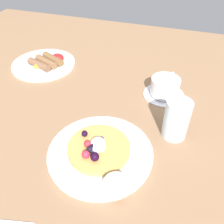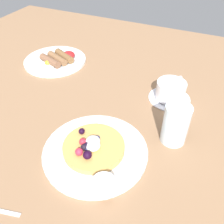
% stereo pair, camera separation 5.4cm
% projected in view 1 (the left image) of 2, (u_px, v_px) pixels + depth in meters
% --- Properties ---
extents(ground_plane, '(1.59, 1.48, 0.03)m').
position_uv_depth(ground_plane, '(87.00, 129.00, 0.65)').
color(ground_plane, '#8F6A4B').
extents(pancake_plate, '(0.24, 0.24, 0.01)m').
position_uv_depth(pancake_plate, '(100.00, 153.00, 0.56)').
color(pancake_plate, white).
rests_on(pancake_plate, ground_plane).
extents(pancake_with_berries, '(0.14, 0.14, 0.04)m').
position_uv_depth(pancake_with_berries, '(98.00, 148.00, 0.55)').
color(pancake_with_berries, tan).
rests_on(pancake_with_berries, pancake_plate).
extents(syrup_ramekin, '(0.05, 0.05, 0.03)m').
position_uv_depth(syrup_ramekin, '(116.00, 185.00, 0.48)').
color(syrup_ramekin, white).
rests_on(syrup_ramekin, pancake_plate).
extents(breakfast_plate, '(0.23, 0.23, 0.01)m').
position_uv_depth(breakfast_plate, '(44.00, 64.00, 0.88)').
color(breakfast_plate, white).
rests_on(breakfast_plate, ground_plane).
extents(fried_breakfast, '(0.12, 0.12, 0.03)m').
position_uv_depth(fried_breakfast, '(47.00, 62.00, 0.86)').
color(fried_breakfast, brown).
rests_on(fried_breakfast, breakfast_plate).
extents(coffee_saucer, '(0.12, 0.12, 0.01)m').
position_uv_depth(coffee_saucer, '(164.00, 94.00, 0.74)').
color(coffee_saucer, white).
rests_on(coffee_saucer, ground_plane).
extents(coffee_cup, '(0.09, 0.11, 0.05)m').
position_uv_depth(coffee_cup, '(165.00, 86.00, 0.72)').
color(coffee_cup, white).
rests_on(coffee_cup, coffee_saucer).
extents(water_glass, '(0.06, 0.06, 0.10)m').
position_uv_depth(water_glass, '(176.00, 119.00, 0.58)').
color(water_glass, silver).
rests_on(water_glass, ground_plane).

